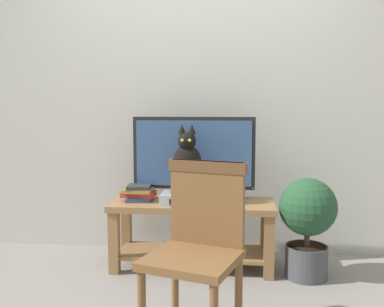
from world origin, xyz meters
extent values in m
plane|color=gray|center=(0.00, 0.00, 0.00)|extent=(12.00, 12.00, 0.00)
cube|color=beige|center=(0.00, 0.95, 1.40)|extent=(7.00, 0.12, 2.80)
cube|color=olive|center=(-0.03, 0.49, 0.47)|extent=(1.18, 0.46, 0.04)
cube|color=olive|center=(-0.57, 0.31, 0.22)|extent=(0.07, 0.07, 0.45)
cube|color=olive|center=(0.51, 0.31, 0.22)|extent=(0.07, 0.07, 0.45)
cube|color=olive|center=(-0.57, 0.66, 0.22)|extent=(0.07, 0.07, 0.45)
cube|color=olive|center=(0.51, 0.66, 0.22)|extent=(0.07, 0.07, 0.45)
cube|color=olive|center=(-0.03, 0.49, 0.11)|extent=(1.08, 0.38, 0.02)
cube|color=black|center=(-0.03, 0.57, 0.50)|extent=(0.31, 0.20, 0.03)
cube|color=black|center=(-0.03, 0.57, 0.55)|extent=(0.06, 0.04, 0.05)
cube|color=black|center=(-0.03, 0.57, 0.84)|extent=(0.90, 0.05, 0.53)
cube|color=#385684|center=(-0.03, 0.55, 0.84)|extent=(0.85, 0.01, 0.48)
sphere|color=#2672F2|center=(0.41, 0.54, 0.58)|extent=(0.01, 0.01, 0.01)
cube|color=#ADADB2|center=(-0.06, 0.43, 0.53)|extent=(0.37, 0.26, 0.08)
cube|color=black|center=(-0.06, 0.29, 0.53)|extent=(0.22, 0.01, 0.04)
ellipsoid|color=black|center=(-0.06, 0.43, 0.70)|extent=(0.24, 0.25, 0.27)
ellipsoid|color=black|center=(-0.06, 0.40, 0.79)|extent=(0.20, 0.16, 0.25)
sphere|color=black|center=(-0.06, 0.38, 0.94)|extent=(0.13, 0.13, 0.13)
cone|color=black|center=(-0.09, 0.38, 1.02)|extent=(0.06, 0.06, 0.07)
cone|color=black|center=(-0.02, 0.38, 1.02)|extent=(0.06, 0.06, 0.07)
sphere|color=#B2C64C|center=(-0.08, 0.33, 0.95)|extent=(0.02, 0.02, 0.02)
sphere|color=#B2C64C|center=(-0.03, 0.33, 0.95)|extent=(0.02, 0.02, 0.02)
cylinder|color=black|center=(0.01, 0.34, 0.59)|extent=(0.09, 0.20, 0.04)
cylinder|color=brown|center=(-0.04, -0.35, 0.21)|extent=(0.04, 0.04, 0.42)
cylinder|color=brown|center=(0.30, -0.46, 0.21)|extent=(0.04, 0.04, 0.42)
cube|color=brown|center=(0.07, -0.57, 0.44)|extent=(0.53, 0.53, 0.04)
cube|color=brown|center=(0.13, -0.39, 0.68)|extent=(0.39, 0.16, 0.44)
cube|color=brown|center=(0.13, -0.39, 0.87)|extent=(0.41, 0.17, 0.06)
cube|color=#33477A|center=(-0.43, 0.48, 0.50)|extent=(0.20, 0.19, 0.03)
cube|color=#B2332D|center=(-0.43, 0.49, 0.54)|extent=(0.25, 0.18, 0.04)
cube|color=olive|center=(-0.43, 0.47, 0.57)|extent=(0.21, 0.18, 0.03)
cube|color=#2D2D33|center=(-0.42, 0.47, 0.59)|extent=(0.18, 0.18, 0.02)
cylinder|color=#47474C|center=(0.77, 0.36, 0.11)|extent=(0.29, 0.29, 0.23)
cylinder|color=#332319|center=(0.77, 0.36, 0.22)|extent=(0.27, 0.27, 0.02)
cylinder|color=#4C3823|center=(0.77, 0.36, 0.28)|extent=(0.04, 0.04, 0.12)
sphere|color=#234C2D|center=(0.77, 0.36, 0.50)|extent=(0.39, 0.39, 0.39)
camera|label=1|loc=(0.27, -2.61, 1.18)|focal=40.76mm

